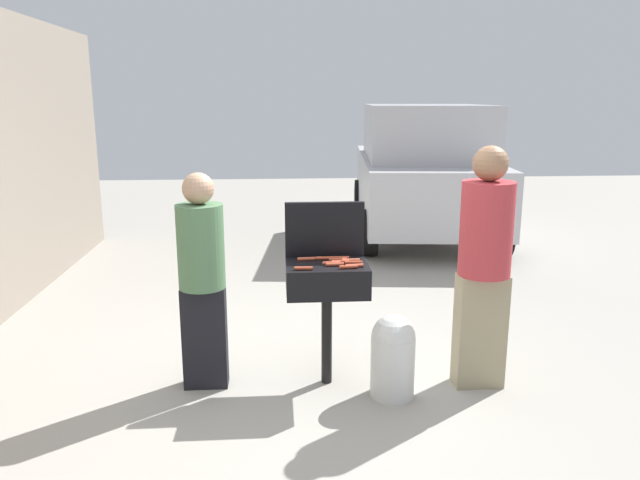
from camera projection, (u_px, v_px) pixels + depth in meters
name	position (u px, v px, depth m)	size (l,w,h in m)	color
ground_plane	(320.00, 380.00, 4.67)	(24.00, 24.00, 0.00)	#9E998E
bbq_grill	(327.00, 283.00, 4.46)	(0.60, 0.44, 0.94)	black
grill_lid_open	(325.00, 229.00, 4.60)	(0.60, 0.05, 0.42)	black
hot_dog_0	(340.00, 262.00, 4.44)	(0.03, 0.03, 0.13)	#AD4228
hot_dog_1	(338.00, 259.00, 4.50)	(0.03, 0.03, 0.13)	#AD4228
hot_dog_2	(324.00, 258.00, 4.54)	(0.03, 0.03, 0.13)	#AD4228
hot_dog_3	(306.00, 259.00, 4.52)	(0.03, 0.03, 0.13)	#B74C33
hot_dog_4	(351.00, 260.00, 4.48)	(0.03, 0.03, 0.13)	#C6593D
hot_dog_5	(354.00, 262.00, 4.42)	(0.03, 0.03, 0.13)	#AD4228
hot_dog_6	(340.00, 258.00, 4.54)	(0.03, 0.03, 0.13)	#AD4228
hot_dog_7	(354.00, 266.00, 4.33)	(0.03, 0.03, 0.13)	#B74C33
hot_dog_8	(332.00, 263.00, 4.40)	(0.03, 0.03, 0.13)	#B74C33
hot_dog_9	(303.00, 268.00, 4.27)	(0.03, 0.03, 0.13)	#AD4228
hot_dog_10	(349.00, 267.00, 4.30)	(0.03, 0.03, 0.13)	#AD4228
hot_dog_11	(335.00, 264.00, 4.37)	(0.03, 0.03, 0.13)	#B74C33
propane_tank	(393.00, 354.00, 4.36)	(0.32, 0.32, 0.62)	silver
person_left	(202.00, 274.00, 4.40)	(0.34, 0.34, 1.61)	black
person_right	(484.00, 260.00, 4.39)	(0.38, 0.38, 1.80)	gray
parked_minivan	(422.00, 169.00, 9.56)	(2.38, 4.57, 2.02)	#B7B7BC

